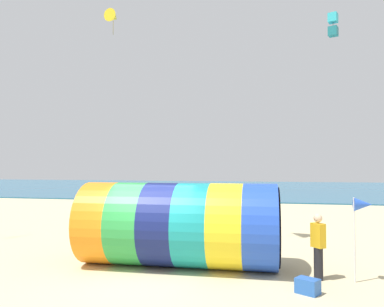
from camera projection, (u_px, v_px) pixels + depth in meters
The scene contains 11 objects.
ground_plane at pixel (140, 280), 9.98m from camera, with size 120.00×120.00×0.00m, color #CCBA8C.
sea at pixel (244, 188), 50.50m from camera, with size 120.00×40.00×0.10m, color #236084.
giant_inflatable_tube at pixel (179, 224), 11.41m from camera, with size 5.99×2.62×2.52m.
kite_handler at pixel (318, 246), 10.01m from camera, with size 0.39×0.42×1.76m.
kite_cyan_box at pixel (333, 25), 24.42m from camera, with size 0.73×0.73×1.59m.
kite_yellow_delta at pixel (113, 17), 29.26m from camera, with size 1.17×1.18×1.92m.
bystander_near_water at pixel (245, 212), 17.49m from camera, with size 0.35×0.42×1.70m.
bystander_mid_beach at pixel (122, 199), 24.19m from camera, with size 0.41×0.33×1.75m.
bystander_far_left at pixel (128, 211), 17.75m from camera, with size 0.24×0.36×1.75m.
beach_flag at pixel (362, 208), 9.80m from camera, with size 0.47×0.36×2.22m.
cooler_box at pixel (308, 286), 8.92m from camera, with size 0.52×0.36×0.36m, color #2659B2.
Camera 1 is at (3.43, -9.59, 3.05)m, focal length 35.00 mm.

